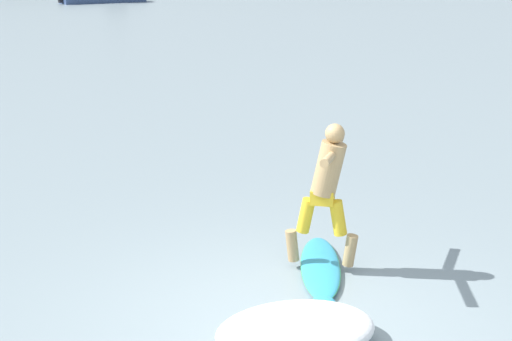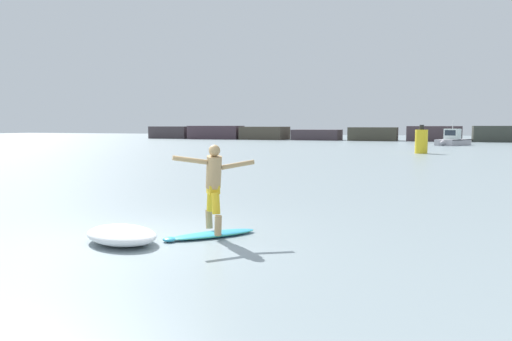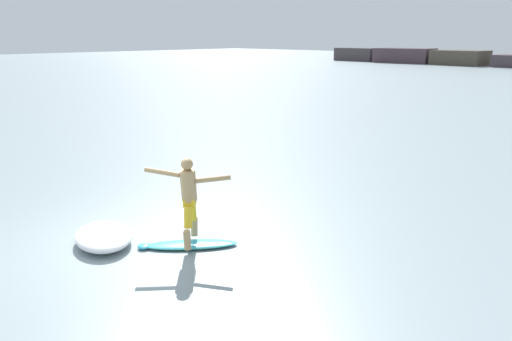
# 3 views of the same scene
# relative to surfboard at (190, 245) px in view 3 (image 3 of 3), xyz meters

# --- Properties ---
(ground_plane) EXTENTS (200.00, 200.00, 0.00)m
(ground_plane) POSITION_rel_surfboard_xyz_m (-1.10, -0.67, -0.05)
(ground_plane) COLOR gray
(surfboard) EXTENTS (1.48, 1.62, 0.23)m
(surfboard) POSITION_rel_surfboard_xyz_m (0.00, 0.00, 0.00)
(surfboard) COLOR #34A4C9
(surfboard) RESTS_ON ground
(surfer) EXTENTS (1.25, 1.05, 1.65)m
(surfer) POSITION_rel_surfboard_xyz_m (0.05, -0.01, 1.01)
(surfer) COLOR tan
(surfer) RESTS_ON surfboard
(wave_foam_at_tail) EXTENTS (1.81, 1.55, 0.31)m
(wave_foam_at_tail) POSITION_rel_surfboard_xyz_m (-1.29, -1.03, 0.11)
(wave_foam_at_tail) COLOR white
(wave_foam_at_tail) RESTS_ON ground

